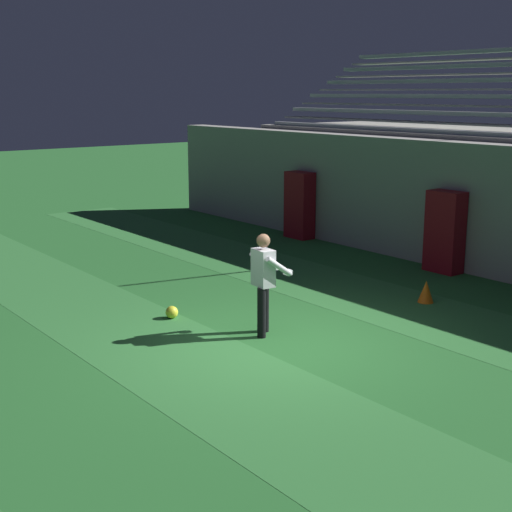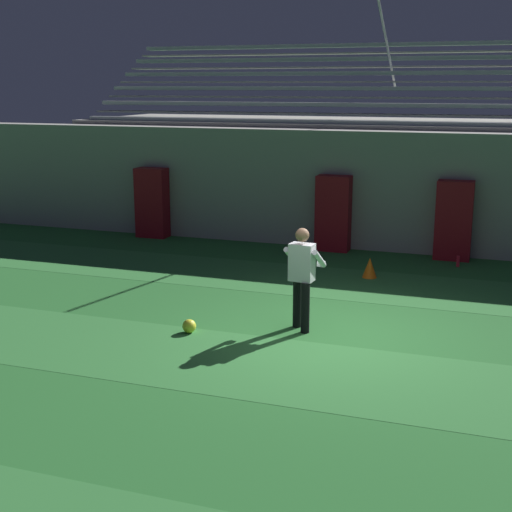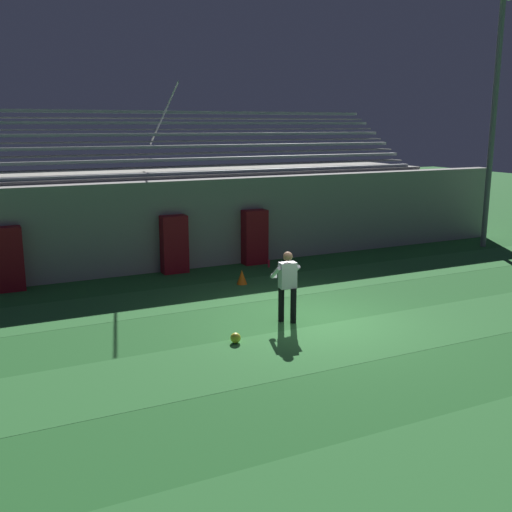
{
  "view_description": "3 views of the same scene",
  "coord_description": "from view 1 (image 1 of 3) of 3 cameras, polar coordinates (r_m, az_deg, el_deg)",
  "views": [
    {
      "loc": [
        8.04,
        -6.67,
        3.86
      ],
      "look_at": [
        -2.07,
        1.27,
        0.89
      ],
      "focal_mm": 50.0,
      "sensor_mm": 36.0,
      "label": 1
    },
    {
      "loc": [
        2.31,
        -10.3,
        3.85
      ],
      "look_at": [
        -1.28,
        0.07,
        1.2
      ],
      "focal_mm": 50.0,
      "sensor_mm": 36.0,
      "label": 2
    },
    {
      "loc": [
        -7.05,
        -11.35,
        4.47
      ],
      "look_at": [
        -0.95,
        1.11,
        1.43
      ],
      "focal_mm": 42.0,
      "sensor_mm": 36.0,
      "label": 3
    }
  ],
  "objects": [
    {
      "name": "ground_plane",
      "position": [
        11.13,
        1.44,
        -7.28
      ],
      "size": [
        80.0,
        80.0,
        0.0
      ],
      "primitive_type": "plane",
      "color": "#286B2D"
    },
    {
      "name": "turf_stripe_mid",
      "position": [
        10.35,
        -4.7,
        -8.93
      ],
      "size": [
        28.0,
        2.29,
        0.01
      ],
      "primitive_type": "cube",
      "color": "#337A38",
      "rests_on": "ground"
    },
    {
      "name": "turf_stripe_far",
      "position": [
        13.27,
        12.07,
        -4.19
      ],
      "size": [
        28.0,
        2.29,
        0.01
      ],
      "primitive_type": "cube",
      "color": "#337A38",
      "rests_on": "ground"
    },
    {
      "name": "padding_pillar_gate_left",
      "position": [
        16.02,
        14.87,
        1.88
      ],
      "size": [
        0.8,
        0.44,
        1.78
      ],
      "primitive_type": "cube",
      "color": "maroon",
      "rests_on": "ground"
    },
    {
      "name": "padding_pillar_far_left",
      "position": [
        19.21,
        3.5,
        4.08
      ],
      "size": [
        0.8,
        0.44,
        1.78
      ],
      "primitive_type": "cube",
      "color": "maroon",
      "rests_on": "ground"
    },
    {
      "name": "goalkeeper",
      "position": [
        11.42,
        0.65,
        -1.73
      ],
      "size": [
        0.62,
        0.61,
        1.67
      ],
      "color": "black",
      "rests_on": "ground"
    },
    {
      "name": "soccer_ball",
      "position": [
        12.54,
        -6.75,
        -4.49
      ],
      "size": [
        0.22,
        0.22,
        0.22
      ],
      "primitive_type": "sphere",
      "color": "yellow",
      "rests_on": "ground"
    },
    {
      "name": "traffic_cone",
      "position": [
        13.73,
        13.44,
        -2.78
      ],
      "size": [
        0.3,
        0.3,
        0.42
      ],
      "primitive_type": "cone",
      "color": "orange",
      "rests_on": "ground"
    }
  ]
}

